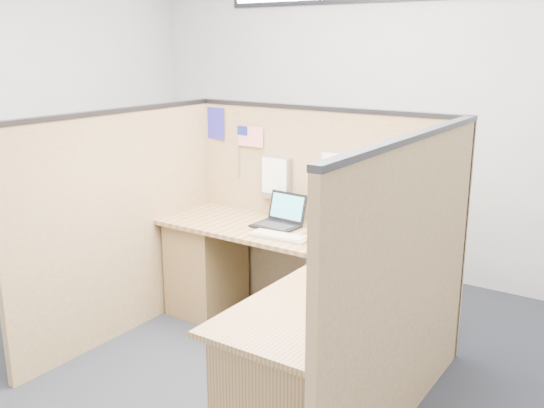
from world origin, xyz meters
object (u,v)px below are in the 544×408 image
Objects in this scene: l_desk at (284,308)px; laptop at (280,218)px; keyboard at (279,236)px; mouse at (365,256)px.

l_desk is 6.35× the size of laptop.
mouse reaches higher than keyboard.
laptop reaches higher than l_desk.
mouse reaches higher than l_desk.
keyboard is (-0.20, 0.24, 0.35)m from l_desk.
l_desk is at bearing -55.51° from keyboard.
keyboard is (0.15, -0.24, -0.04)m from laptop.
laptop is at bearing 159.19° from mouse.
l_desk is 0.47m from keyboard.
keyboard is at bearing 129.22° from l_desk.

